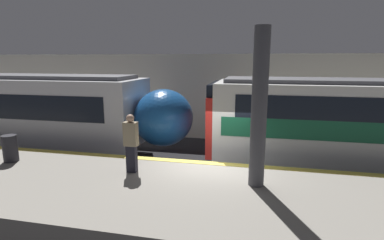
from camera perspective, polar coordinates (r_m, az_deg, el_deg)
The scene contains 6 objects.
ground_plane at distance 10.04m, azimuth 3.37°, elevation -13.78°, with size 120.00×120.00×0.00m, color black.
platform at distance 7.88m, azimuth 0.84°, elevation -16.80°, with size 40.00×4.34×1.10m.
station_rear_barrier at distance 16.00m, azimuth 7.32°, elevation 4.20°, with size 50.00×0.15×4.57m.
support_pillar_near at distance 7.56m, azimuth 12.66°, elevation 2.05°, with size 0.39×0.39×3.98m.
person_waiting at distance 8.68m, azimuth -11.53°, elevation -4.12°, with size 0.38×0.24×1.69m.
trash_bin at distance 11.12m, azimuth -31.34°, elevation -4.64°, with size 0.44×0.44×0.85m.
Camera 1 is at (1.37, -8.98, 4.27)m, focal length 28.00 mm.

